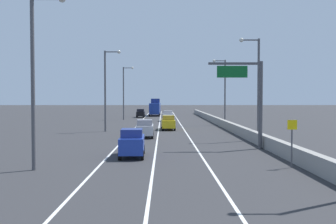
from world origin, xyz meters
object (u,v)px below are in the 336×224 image
(lamp_post_right_second, at_px, (256,82))
(car_silver_0, at_px, (145,129))
(lamp_post_left_far, at_px, (125,90))
(car_blue_4, at_px, (132,143))
(box_truck, at_px, (155,108))
(lamp_post_left_mid, at_px, (107,85))
(car_white_3, at_px, (168,116))
(speed_advisory_sign, at_px, (292,140))
(lamp_post_left_near, at_px, (37,71))
(lamp_post_right_third, at_px, (223,88))
(car_yellow_1, at_px, (168,123))
(overhead_sign_gantry, at_px, (252,94))
(car_black_2, at_px, (141,113))

(lamp_post_right_second, bearing_deg, car_silver_0, 166.46)
(lamp_post_right_second, xyz_separation_m, lamp_post_left_far, (-17.21, 37.38, 0.00))
(car_blue_4, distance_m, box_truck, 65.80)
(lamp_post_left_mid, height_order, lamp_post_left_far, same)
(car_blue_4, xyz_separation_m, box_truck, (0.33, 65.79, 0.86))
(lamp_post_right_second, bearing_deg, car_white_3, 105.01)
(speed_advisory_sign, height_order, box_truck, box_truck)
(car_silver_0, distance_m, car_white_3, 29.86)
(lamp_post_left_near, relative_size, car_blue_4, 2.57)
(lamp_post_right_third, height_order, lamp_post_left_mid, same)
(car_white_3, bearing_deg, car_yellow_1, -90.54)
(overhead_sign_gantry, xyz_separation_m, car_black_2, (-12.63, 53.13, -3.78))
(lamp_post_right_second, relative_size, lamp_post_left_far, 1.00)
(overhead_sign_gantry, height_order, car_yellow_1, overhead_sign_gantry)
(overhead_sign_gantry, height_order, lamp_post_right_second, lamp_post_right_second)
(lamp_post_left_mid, bearing_deg, lamp_post_right_third, 35.13)
(car_silver_0, distance_m, box_truck, 51.79)
(lamp_post_right_second, bearing_deg, box_truck, 101.95)
(overhead_sign_gantry, xyz_separation_m, box_truck, (-9.59, 61.32, -2.82))
(car_silver_0, height_order, car_yellow_1, car_silver_0)
(lamp_post_left_mid, bearing_deg, car_white_3, 69.78)
(lamp_post_left_near, height_order, car_white_3, lamp_post_left_near)
(overhead_sign_gantry, relative_size, lamp_post_left_mid, 0.71)
(lamp_post_right_third, bearing_deg, lamp_post_left_near, -113.99)
(lamp_post_right_third, height_order, box_truck, lamp_post_right_third)
(speed_advisory_sign, distance_m, lamp_post_left_far, 55.62)
(overhead_sign_gantry, bearing_deg, car_black_2, 103.37)
(lamp_post_right_second, bearing_deg, overhead_sign_gantry, -106.21)
(box_truck, bearing_deg, lamp_post_left_mid, -96.84)
(car_blue_4, bearing_deg, car_silver_0, 88.86)
(lamp_post_right_second, xyz_separation_m, car_black_2, (-14.59, 46.39, -5.06))
(lamp_post_left_near, relative_size, car_black_2, 2.52)
(lamp_post_right_second, height_order, car_silver_0, lamp_post_right_second)
(lamp_post_right_third, xyz_separation_m, lamp_post_left_near, (-17.28, -38.83, 0.00))
(lamp_post_left_far, relative_size, box_truck, 1.13)
(lamp_post_right_second, bearing_deg, lamp_post_right_third, 89.68)
(car_blue_4, bearing_deg, lamp_post_left_mid, 102.88)
(overhead_sign_gantry, distance_m, box_truck, 62.13)
(box_truck, bearing_deg, lamp_post_right_second, -78.05)
(lamp_post_left_far, bearing_deg, speed_advisory_sign, -73.56)
(car_silver_0, height_order, box_truck, box_truck)
(overhead_sign_gantry, distance_m, car_blue_4, 11.48)
(lamp_post_right_third, height_order, car_yellow_1, lamp_post_right_third)
(car_white_3, bearing_deg, lamp_post_left_far, 150.20)
(lamp_post_right_third, bearing_deg, lamp_post_left_far, 139.19)
(lamp_post_left_near, xyz_separation_m, lamp_post_left_mid, (0.32, 26.90, 0.00))
(overhead_sign_gantry, bearing_deg, car_silver_0, 135.30)
(lamp_post_right_second, distance_m, lamp_post_right_third, 22.41)
(speed_advisory_sign, distance_m, car_yellow_1, 29.90)
(car_yellow_1, xyz_separation_m, car_blue_4, (-2.97, -24.37, 0.06))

